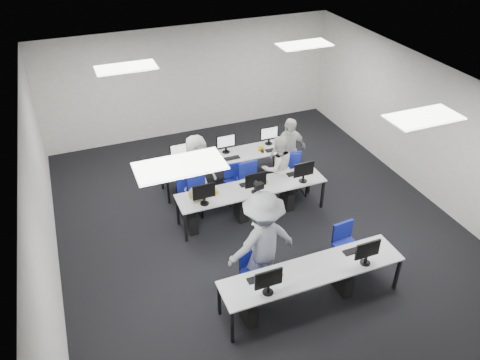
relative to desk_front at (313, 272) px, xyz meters
name	(u,v)px	position (x,y,z in m)	size (l,w,h in m)	color
room	(257,161)	(0.00, 2.40, 0.82)	(9.00, 9.02, 3.00)	black
ceiling_panels	(258,89)	(0.00, 2.40, 2.30)	(5.20, 4.60, 0.02)	white
desk_front	(313,272)	(0.00, 0.00, 0.00)	(3.20, 0.70, 0.73)	silver
desk_mid	(252,189)	(0.00, 2.60, 0.00)	(3.20, 0.70, 0.73)	silver
desk_back	(229,158)	(0.00, 4.00, 0.00)	(3.20, 0.70, 0.73)	silver
equipment_front	(301,290)	(-0.19, -0.02, -0.32)	(2.51, 0.41, 1.19)	#0D20AD
equipment_mid	(244,204)	(-0.19, 2.58, -0.32)	(2.91, 0.41, 1.19)	white
equipment_back	(236,167)	(0.19, 4.02, -0.32)	(2.91, 0.41, 1.19)	white
chair_0	(254,280)	(-0.81, 0.56, -0.42)	(0.45, 0.48, 0.82)	navy
chair_1	(346,254)	(1.04, 0.53, -0.39)	(0.48, 0.52, 0.91)	navy
chair_2	(190,205)	(-1.23, 3.10, -0.41)	(0.46, 0.50, 0.87)	navy
chair_3	(235,190)	(-0.12, 3.27, -0.41)	(0.44, 0.48, 0.85)	navy
chair_4	(294,181)	(1.24, 3.05, -0.38)	(0.51, 0.55, 0.95)	navy
chair_5	(192,194)	(-1.09, 3.42, -0.37)	(0.61, 0.64, 0.97)	navy
chair_6	(244,182)	(0.16, 3.44, -0.38)	(0.48, 0.52, 0.95)	navy
chair_7	(287,174)	(1.21, 3.36, -0.37)	(0.61, 0.64, 0.99)	navy
handbag	(199,193)	(-1.17, 2.58, 0.21)	(0.40, 0.26, 0.33)	tan
student_0	(258,251)	(-0.67, 0.73, 0.07)	(0.55, 0.36, 1.50)	white
student_1	(278,167)	(0.81, 3.07, 0.08)	(0.74, 0.58, 1.53)	white
student_2	(197,171)	(-0.92, 3.46, 0.16)	(0.82, 0.54, 1.69)	white
student_3	(288,151)	(1.29, 3.52, 0.15)	(0.97, 0.41, 1.66)	white
photographer	(263,242)	(-0.61, 0.70, 0.29)	(1.26, 0.72, 1.95)	gray
dslr_camera	(259,186)	(-0.62, 0.88, 1.33)	(0.14, 0.18, 0.10)	black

